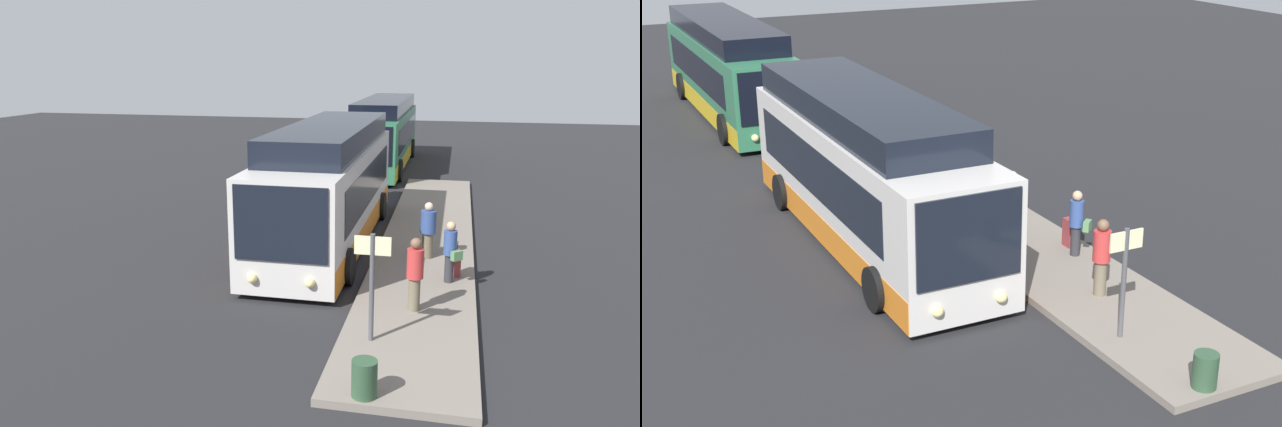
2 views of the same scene
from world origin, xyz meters
The scene contains 10 objects.
ground centered at (0.00, 0.00, 0.00)m, with size 80.00×80.00×0.00m, color #232326.
platform centered at (0.00, 2.99, 0.08)m, with size 20.00×2.79×0.16m.
bus_lead centered at (0.38, -0.11, 1.69)m, with size 10.83×2.86×3.71m.
bus_second centered at (-14.13, -0.11, 1.64)m, with size 12.05×2.76×3.59m.
passenger_boarding centered at (5.82, 3.00, 1.07)m, with size 0.50×0.50×1.70m.
passenger_waiting centered at (1.88, 3.08, 1.01)m, with size 0.68×0.54×1.62m.
passenger_with_bags centered at (3.79, 3.74, 1.02)m, with size 0.58×0.56×1.59m.
suitcase centered at (3.25, 3.91, 0.50)m, with size 0.33×0.22×0.93m.
sign_post centered at (7.55, 2.27, 1.56)m, with size 0.10×0.73×2.23m.
trash_bin centered at (9.71, 2.46, 0.48)m, with size 0.44×0.44×0.65m.
Camera 1 is at (19.10, 3.79, 5.70)m, focal length 35.00 mm.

